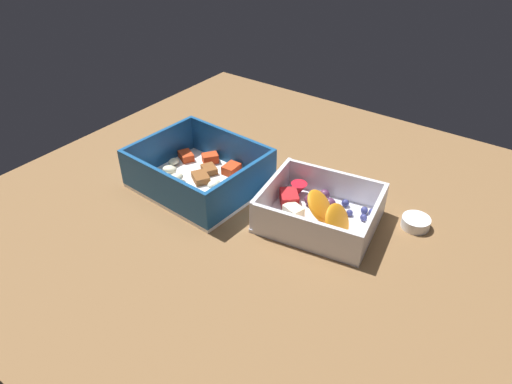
{
  "coord_description": "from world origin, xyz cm",
  "views": [
    {
      "loc": [
        32.7,
        -47.04,
        44.18
      ],
      "look_at": [
        -0.74,
        -0.47,
        4.0
      ],
      "focal_mm": 32.47,
      "sensor_mm": 36.0,
      "label": 1
    }
  ],
  "objects": [
    {
      "name": "paper_cup_liner",
      "position": [
        21.17,
        8.11,
        2.77
      ],
      "size": [
        4.01,
        4.01,
        1.53
      ],
      "primitive_type": "cylinder",
      "color": "white",
      "rests_on": "table_surface"
    },
    {
      "name": "table_surface",
      "position": [
        0.0,
        0.0,
        1.0
      ],
      "size": [
        80.0,
        80.0,
        2.0
      ],
      "primitive_type": "cube",
      "color": "brown",
      "rests_on": "ground"
    },
    {
      "name": "fruit_bowl",
      "position": [
        9.29,
        1.07,
        3.89
      ],
      "size": [
        17.86,
        15.74,
        5.84
      ],
      "rotation": [
        0.0,
        0.0,
        0.16
      ],
      "color": "white",
      "rests_on": "table_surface"
    },
    {
      "name": "pasta_container",
      "position": [
        -10.97,
        -1.65,
        4.08
      ],
      "size": [
        19.86,
        16.98,
        6.64
      ],
      "rotation": [
        0.0,
        0.0,
        -0.06
      ],
      "color": "white",
      "rests_on": "table_surface"
    }
  ]
}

